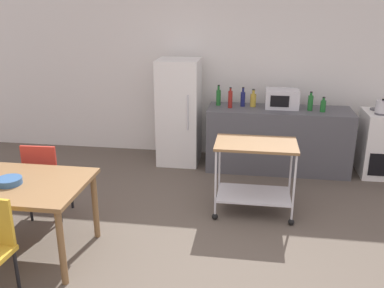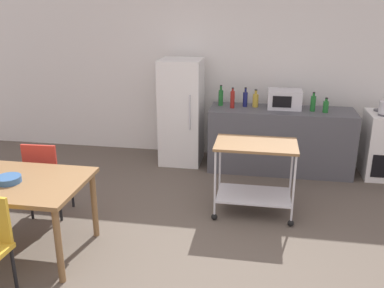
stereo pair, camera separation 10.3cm
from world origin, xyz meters
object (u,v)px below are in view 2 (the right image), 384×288
Objects in this scene: chair_red at (46,173)px; bottle_wine at (232,99)px; fruit_bowl at (9,179)px; bottle_soy_sauce at (313,103)px; bottle_soda at (326,106)px; refrigerator at (182,112)px; microwave at (284,99)px; bottle_vinegar at (221,97)px; bottle_olive_oil at (255,100)px; dining_table at (6,188)px; bottle_hot_sauce at (245,99)px; kitchen_cart at (255,167)px.

bottle_wine is (1.90, 1.83, 0.51)m from chair_red.
bottle_soy_sauce is at bearing 41.52° from fruit_bowl.
bottle_wine is 1.43× the size of bottle_soda.
bottle_soda is (2.02, -0.17, 0.21)m from refrigerator.
bottle_vinegar is at bearing 179.05° from microwave.
bottle_vinegar is 0.50m from bottle_olive_oil.
microwave is (0.40, -0.01, 0.03)m from bottle_olive_oil.
dining_table is at bearing -113.35° from refrigerator.
refrigerator is at bearing 179.36° from bottle_hot_sauce.
bottle_soda is at bearing -1.88° from bottle_wine.
kitchen_cart is 3.12× the size of bottle_wine.
chair_red is 3.30m from microwave.
chair_red reaches higher than fruit_bowl.
chair_red is at bearing 89.29° from dining_table.
bottle_hot_sauce is at bearing 53.44° from fruit_bowl.
bottle_wine is at bearing -171.51° from microwave.
chair_red is at bearing -136.83° from bottle_hot_sauce.
fruit_bowl is at bearing -111.67° from refrigerator.
refrigerator is 3.37× the size of microwave.
bottle_hot_sauce is 1.10× the size of bottle_olive_oil.
chair_red is at bearing -168.54° from kitchen_cart.
bottle_vinegar reaches higher than chair_red.
refrigerator is (1.15, 2.67, 0.10)m from dining_table.
dining_table is at bearing -129.92° from bottle_olive_oil.
dining_table is 7.35× the size of bottle_soda.
refrigerator is 1.70× the size of kitchen_cart.
chair_red reaches higher than dining_table.
bottle_wine is 0.21m from bottle_hot_sauce.
chair_red is 3.55m from bottle_soy_sauce.
bottle_soy_sauce is at bearing -14.79° from microwave.
fruit_bowl is (-1.84, -2.60, -0.25)m from bottle_wine.
kitchen_cart is 3.06× the size of bottle_vinegar.
bottle_hot_sauce is at bearing 51.96° from dining_table.
bottle_olive_oil is (0.32, 0.12, -0.03)m from bottle_wine.
bottle_soda is (0.16, -0.05, -0.03)m from bottle_soy_sauce.
chair_red is 3.23× the size of bottle_hot_sauce.
kitchen_cart is at bearing 27.27° from dining_table.
dining_table is 1.65× the size of kitchen_cart.
refrigerator reaches higher than bottle_soda.
chair_red is 2.69m from bottle_wine.
microwave is at bearing -1.64° from bottle_olive_oil.
refrigerator is at bearing 66.65° from dining_table.
bottle_olive_oil is (2.23, 2.66, 0.33)m from dining_table.
bottle_vinegar reaches higher than bottle_hot_sauce.
bottle_hot_sauce is (0.93, -0.01, 0.24)m from refrigerator.
bottle_soda is at bearing -9.62° from bottle_olive_oil.
microwave is at bearing 46.56° from fruit_bowl.
bottle_vinegar is at bearing 179.62° from bottle_olive_oil.
kitchen_cart is at bearing -87.76° from bottle_olive_oil.
bottle_vinegar reaches higher than kitchen_cart.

